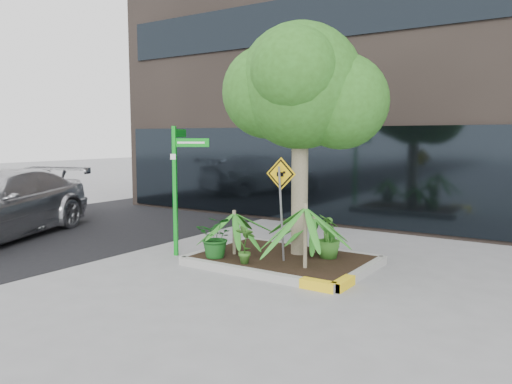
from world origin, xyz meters
The scene contains 13 objects.
ground centered at (0.00, 0.00, 0.00)m, with size 80.00×80.00×0.00m, color gray.
asphalt_road centered at (-6.50, 0.00, 0.01)m, with size 7.00×80.00×0.01m, color black.
planter centered at (0.23, 0.27, 0.10)m, with size 3.35×2.36×0.15m.
tree centered at (0.34, 0.70, 3.38)m, with size 3.09×2.74×4.63m.
palm_front centered at (0.94, -0.20, 1.21)m, with size 1.28×1.28×1.42m.
palm_left centered at (-0.69, -0.05, 0.96)m, with size 0.97×0.97×1.08m.
palm_back centered at (0.55, 0.91, 0.85)m, with size 0.84×0.84×0.94m.
shrub_a centered at (-0.80, -0.47, 0.55)m, with size 0.72×0.72×0.80m, color #164E18.
shrub_b centered at (0.98, 0.68, 0.56)m, with size 0.46×0.46×0.82m, color #2E671E.
shrub_c centered at (-0.09, -0.55, 0.51)m, with size 0.38×0.38×0.72m, color #30631E.
shrub_d centered at (1.01, 0.73, 0.48)m, with size 0.36×0.36×0.66m, color #276B1F.
street_sign_post centered at (-1.97, -0.23, 1.64)m, with size 0.97×0.74×2.65m.
cattle_sign centered at (0.39, -0.11, 1.45)m, with size 0.59×0.24×1.91m.
Camera 1 is at (4.95, -7.79, 2.44)m, focal length 35.00 mm.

